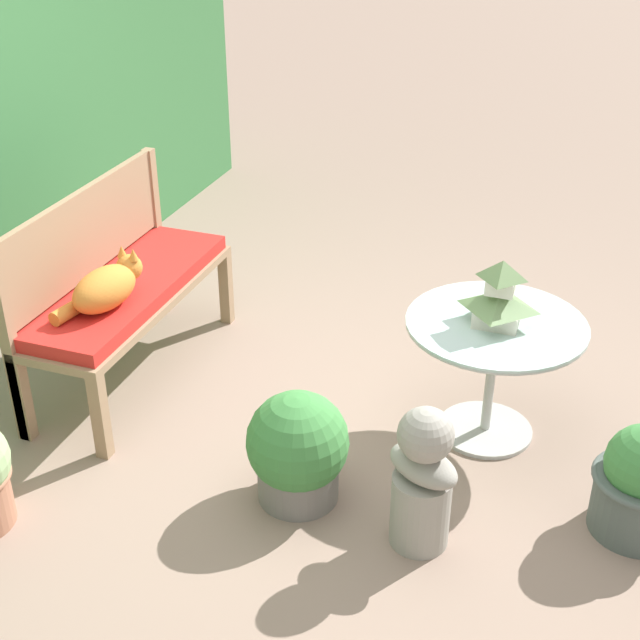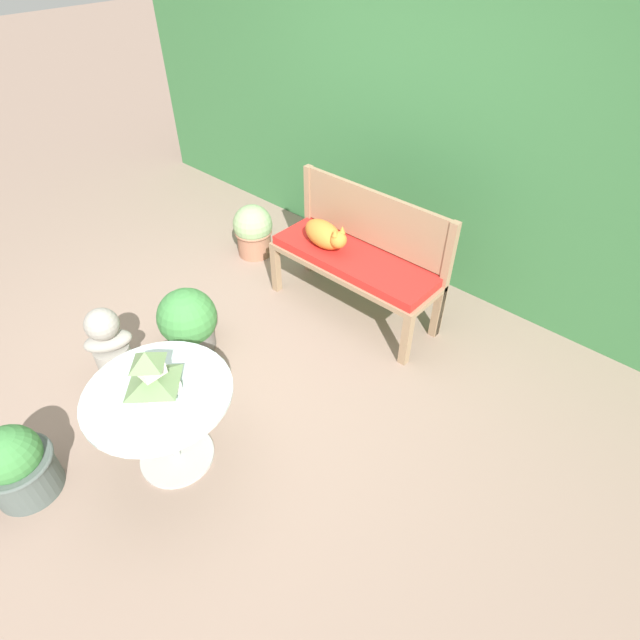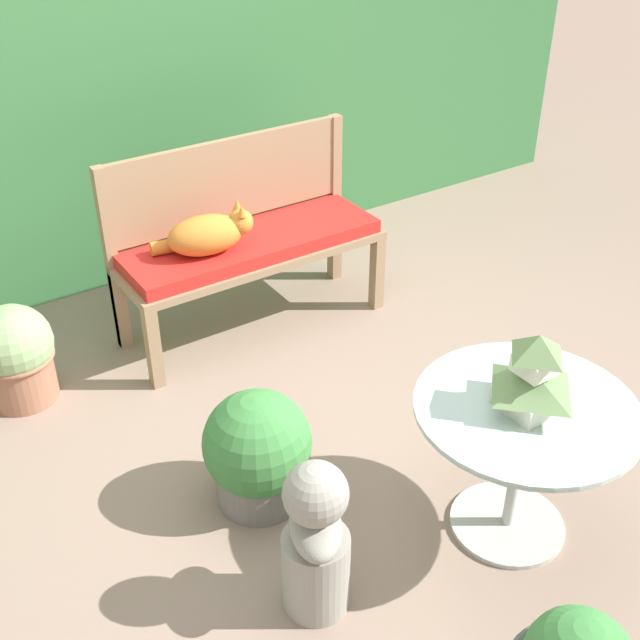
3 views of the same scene
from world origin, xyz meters
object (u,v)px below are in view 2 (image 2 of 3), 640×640
Objects in this scene: garden_bench at (353,264)px; potted_plant_patio_mid at (253,230)px; patio_table at (162,407)px; pagoda_birdhouse at (152,376)px; garden_bust at (111,348)px; potted_plant_path_edge at (17,465)px; cat at (325,234)px; potted_plant_bench_left at (188,322)px.

potted_plant_patio_mid is at bearing 177.48° from garden_bench.
patio_table is 1.64× the size of potted_plant_patio_mid.
potted_plant_patio_mid is (-1.31, 1.83, -0.47)m from pagoda_birdhouse.
potted_plant_path_edge is at bearing -128.82° from garden_bust.
cat is at bearing 11.58° from garden_bust.
potted_plant_bench_left is at bearing 101.29° from potted_plant_path_edge.
pagoda_birdhouse is at bearing -71.03° from garden_bust.
cat is 1.77m from patio_table.
garden_bust reaches higher than potted_plant_bench_left.
cat is at bearing 101.57° from patio_table.
garden_bust reaches higher than patio_table.
garden_bust is 0.87m from potted_plant_path_edge.
potted_plant_patio_mid is at bearing -175.89° from cat.
potted_plant_path_edge is at bearing -71.05° from potted_plant_patio_mid.
garden_bust is 1.28× the size of potted_plant_patio_mid.
pagoda_birdhouse is 0.61× the size of potted_plant_path_edge.
garden_bust is (-0.45, -1.62, -0.32)m from cat.
patio_table is 0.83m from garden_bust.
garden_bench reaches higher than potted_plant_path_edge.
potted_plant_path_edge is at bearing -123.42° from patio_table.
garden_bench is 2.19× the size of garden_bust.
potted_plant_path_edge is (-0.45, -0.68, -0.24)m from patio_table.
patio_table is 0.85m from potted_plant_path_edge.
potted_plant_bench_left reaches higher than potted_plant_patio_mid.
garden_bench is 1.23m from potted_plant_patio_mid.
potted_plant_patio_mid is 2.65m from potted_plant_path_edge.
cat is (-0.25, -0.04, 0.18)m from garden_bench.
cat is 1.03m from potted_plant_patio_mid.
cat is at bearing 101.57° from pagoda_birdhouse.
potted_plant_patio_mid is at bearing 108.95° from potted_plant_path_edge.
pagoda_birdhouse is at bearing -54.35° from potted_plant_patio_mid.
potted_plant_patio_mid is at bearing 116.93° from potted_plant_bench_left.
potted_plant_patio_mid is 0.98× the size of potted_plant_bench_left.
pagoda_birdhouse is (0.35, -1.73, 0.08)m from cat.
potted_plant_bench_left is (-0.72, 0.66, -0.23)m from patio_table.
pagoda_birdhouse reaches higher than garden_bust.
pagoda_birdhouse is 1.08m from potted_plant_bench_left.
cat is 1.77m from pagoda_birdhouse.
garden_bust is 1.78m from potted_plant_patio_mid.
cat is 0.60× the size of patio_table.
patio_table reaches higher than potted_plant_path_edge.
garden_bench is 2.82× the size of potted_plant_path_edge.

